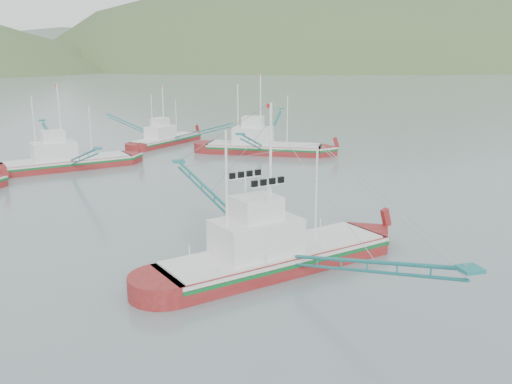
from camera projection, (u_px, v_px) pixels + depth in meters
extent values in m
plane|color=slate|center=(279.00, 257.00, 39.62)|extent=(1200.00, 1200.00, 0.00)
cube|color=maroon|center=(277.00, 265.00, 37.54)|extent=(16.54, 8.94, 2.13)
cube|color=silver|center=(277.00, 252.00, 37.32)|extent=(16.26, 8.92, 0.23)
cube|color=#0D6127|center=(277.00, 256.00, 37.38)|extent=(16.27, 8.94, 0.23)
cube|color=silver|center=(277.00, 249.00, 37.26)|extent=(15.71, 8.49, 0.13)
cube|color=silver|center=(256.00, 237.00, 36.14)|extent=(6.12, 4.88, 2.35)
cube|color=silver|center=(256.00, 208.00, 35.67)|extent=(3.36, 3.08, 1.49)
cylinder|color=white|center=(270.00, 179.00, 35.82)|extent=(0.17, 0.17, 9.60)
cylinder|color=white|center=(227.00, 197.00, 34.30)|extent=(0.15, 0.15, 8.16)
cylinder|color=white|center=(316.00, 194.00, 38.15)|extent=(0.13, 0.13, 6.72)
cube|color=maroon|center=(166.00, 143.00, 86.24)|extent=(11.62, 11.43, 1.72)
cube|color=silver|center=(166.00, 138.00, 86.07)|extent=(11.48, 11.30, 0.19)
cube|color=#0D6127|center=(166.00, 140.00, 86.12)|extent=(11.49, 11.31, 0.19)
cube|color=silver|center=(166.00, 137.00, 86.02)|extent=(11.03, 10.86, 0.10)
cube|color=silver|center=(160.00, 132.00, 84.73)|extent=(4.99, 4.96, 1.89)
cube|color=silver|center=(160.00, 122.00, 84.35)|extent=(2.91, 2.91, 1.20)
cylinder|color=white|center=(163.00, 112.00, 84.73)|extent=(0.14, 0.14, 7.72)
cylinder|color=white|center=(152.00, 118.00, 82.72)|extent=(0.12, 0.12, 6.56)
cylinder|color=white|center=(176.00, 118.00, 87.52)|extent=(0.10, 0.10, 5.40)
cube|color=maroon|center=(264.00, 152.00, 78.68)|extent=(16.03, 10.92, 2.11)
cube|color=silver|center=(264.00, 145.00, 78.46)|extent=(15.79, 10.85, 0.23)
cube|color=#0D6127|center=(264.00, 147.00, 78.53)|extent=(15.80, 10.87, 0.23)
cube|color=silver|center=(264.00, 144.00, 78.41)|extent=(15.23, 10.37, 0.13)
cube|color=silver|center=(253.00, 136.00, 78.45)|extent=(6.23, 5.40, 2.32)
cube|color=silver|center=(253.00, 122.00, 77.98)|extent=(3.50, 3.31, 1.48)
cylinder|color=white|center=(261.00, 110.00, 77.37)|extent=(0.17, 0.17, 9.50)
cylinder|color=white|center=(238.00, 114.00, 78.16)|extent=(0.15, 0.15, 8.07)
cylinder|color=white|center=(287.00, 121.00, 77.00)|extent=(0.13, 0.13, 6.65)
cube|color=maroon|center=(68.00, 167.00, 68.66)|extent=(15.33, 7.84, 1.97)
cube|color=silver|center=(68.00, 160.00, 68.46)|extent=(15.06, 7.84, 0.22)
cube|color=#0D6127|center=(68.00, 162.00, 68.52)|extent=(15.07, 7.86, 0.22)
cube|color=silver|center=(67.00, 159.00, 68.41)|extent=(14.56, 7.45, 0.12)
cube|color=silver|center=(54.00, 151.00, 67.41)|extent=(5.61, 4.39, 2.17)
cube|color=silver|center=(53.00, 136.00, 66.98)|extent=(3.06, 2.79, 1.38)
cylinder|color=white|center=(60.00, 122.00, 67.09)|extent=(0.16, 0.16, 8.89)
cylinder|color=white|center=(34.00, 130.00, 65.76)|extent=(0.14, 0.14, 7.55)
cylinder|color=white|center=(90.00, 131.00, 69.15)|extent=(0.12, 0.12, 6.22)
ellipsoid|color=#415B2F|center=(391.00, 65.00, 503.24)|extent=(684.00, 432.00, 306.00)
ellipsoid|color=slate|center=(139.00, 63.00, 571.02)|extent=(960.00, 400.00, 240.00)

